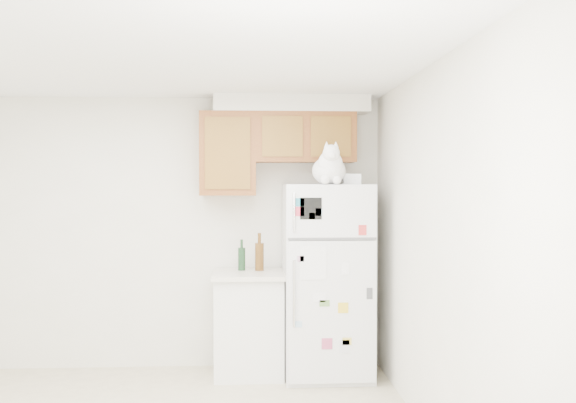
{
  "coord_description": "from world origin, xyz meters",
  "views": [
    {
      "loc": [
        0.68,
        -4.29,
        1.7
      ],
      "look_at": [
        1.03,
        1.55,
        1.55
      ],
      "focal_mm": 42.0,
      "sensor_mm": 36.0,
      "label": 1
    }
  ],
  "objects": [
    {
      "name": "storage_box_front",
      "position": [
        1.58,
        1.45,
        1.74
      ],
      "size": [
        0.17,
        0.15,
        0.09
      ],
      "primitive_type": "cube",
      "rotation": [
        0.0,
        0.0,
        -0.27
      ],
      "color": "white",
      "rests_on": "refrigerator"
    },
    {
      "name": "bottle_amber",
      "position": [
        0.78,
        1.77,
        1.09
      ],
      "size": [
        0.08,
        0.08,
        0.34
      ],
      "primitive_type": null,
      "color": "#593814",
      "rests_on": "base_counter"
    },
    {
      "name": "room_shell",
      "position": [
        0.12,
        0.24,
        1.67
      ],
      "size": [
        3.84,
        4.04,
        2.52
      ],
      "color": "white",
      "rests_on": "ground_plane"
    },
    {
      "name": "storage_box_back",
      "position": [
        1.48,
        1.71,
        1.75
      ],
      "size": [
        0.2,
        0.16,
        0.1
      ],
      "primitive_type": "cube",
      "rotation": [
        0.0,
        0.0,
        0.16
      ],
      "color": "white",
      "rests_on": "refrigerator"
    },
    {
      "name": "cat",
      "position": [
        1.37,
        1.37,
        1.83
      ],
      "size": [
        0.35,
        0.51,
        0.36
      ],
      "color": "white",
      "rests_on": "refrigerator"
    },
    {
      "name": "base_counter",
      "position": [
        0.69,
        1.68,
        0.46
      ],
      "size": [
        0.64,
        0.64,
        0.92
      ],
      "color": "white",
      "rests_on": "ground_plane"
    },
    {
      "name": "refrigerator",
      "position": [
        1.38,
        1.61,
        0.85
      ],
      "size": [
        0.76,
        0.78,
        1.7
      ],
      "color": "silver",
      "rests_on": "ground_plane"
    },
    {
      "name": "bottle_green",
      "position": [
        0.62,
        1.8,
        1.06
      ],
      "size": [
        0.07,
        0.07,
        0.28
      ],
      "primitive_type": null,
      "color": "#19381E",
      "rests_on": "base_counter"
    }
  ]
}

